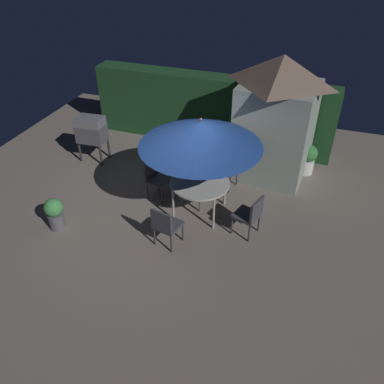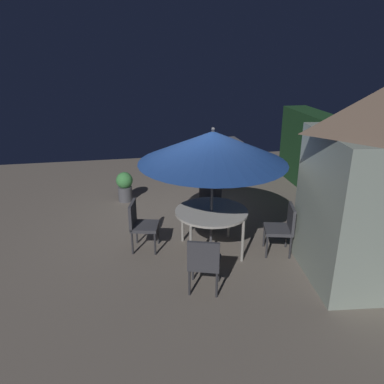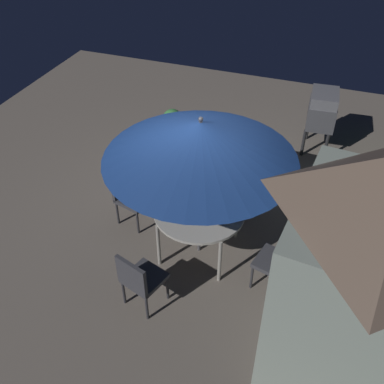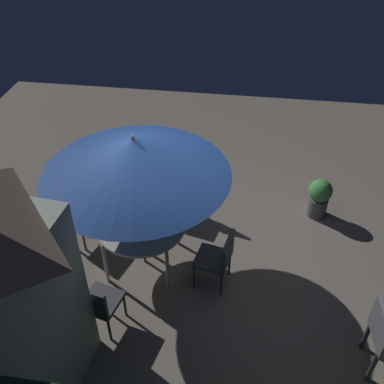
% 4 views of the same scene
% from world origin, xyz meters
% --- Properties ---
extents(ground_plane, '(11.00, 11.00, 0.00)m').
position_xyz_m(ground_plane, '(0.00, 0.00, 0.00)').
color(ground_plane, '#6B6056').
extents(hedge_backdrop, '(6.63, 0.64, 1.90)m').
position_xyz_m(hedge_backdrop, '(0.00, 3.50, 0.95)').
color(hedge_backdrop, '#193D1E').
rests_on(hedge_backdrop, ground).
extents(garden_shed, '(1.93, 1.80, 2.96)m').
position_xyz_m(garden_shed, '(1.91, 2.34, 1.50)').
color(garden_shed, gray).
rests_on(garden_shed, ground).
extents(patio_table, '(1.27, 1.27, 0.78)m').
position_xyz_m(patio_table, '(0.74, 0.25, 0.72)').
color(patio_table, '#B2ADA3').
rests_on(patio_table, ground).
extents(patio_umbrella, '(2.46, 2.46, 2.23)m').
position_xyz_m(patio_umbrella, '(0.74, 0.25, 1.91)').
color(patio_umbrella, '#4C4C51').
rests_on(patio_umbrella, ground).
extents(bbq_grill, '(0.74, 0.55, 1.20)m').
position_xyz_m(bbq_grill, '(-2.60, 1.50, 0.85)').
color(bbq_grill, '#47474C').
rests_on(bbq_grill, ground).
extents(chair_near_shed, '(0.55, 0.56, 0.90)m').
position_xyz_m(chair_near_shed, '(0.45, -0.98, 0.52)').
color(chair_near_shed, '#38383D').
rests_on(chair_near_shed, ground).
extents(chair_far_side, '(0.58, 0.58, 0.90)m').
position_xyz_m(chair_far_side, '(1.92, -0.13, 0.52)').
color(chair_far_side, '#38383D').
rests_on(chair_far_side, ground).
extents(chair_toward_hedge, '(0.56, 0.56, 0.90)m').
position_xyz_m(chair_toward_hedge, '(1.04, 1.47, 0.52)').
color(chair_toward_hedge, '#38383D').
rests_on(chair_toward_hedge, ground).
extents(chair_toward_house, '(0.55, 0.55, 0.90)m').
position_xyz_m(chair_toward_house, '(-0.38, 0.49, 0.52)').
color(chair_toward_house, '#38383D').
rests_on(chair_toward_house, ground).
extents(potted_plant_by_grill, '(0.39, 0.39, 0.70)m').
position_xyz_m(potted_plant_by_grill, '(-1.91, -1.22, 0.38)').
color(potted_plant_by_grill, '#4C4C51').
rests_on(potted_plant_by_grill, ground).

